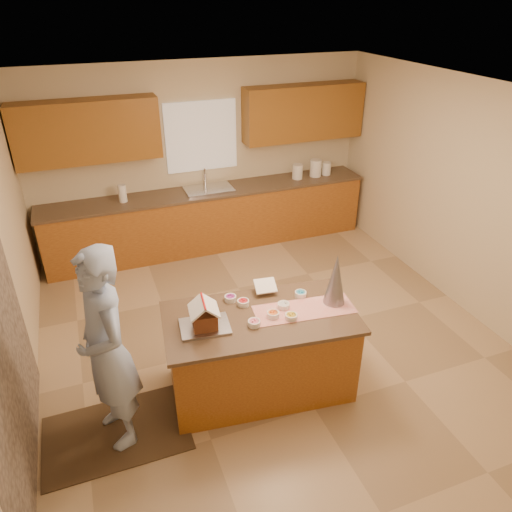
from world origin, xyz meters
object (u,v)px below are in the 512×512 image
tinsel_tree (336,279)px  boy (106,351)px  island_base (260,354)px  gingerbread_house (204,316)px

tinsel_tree → boy: size_ratio=0.28×
island_base → tinsel_tree: (0.74, -0.04, 0.72)m
tinsel_tree → gingerbread_house: 1.28m
tinsel_tree → boy: boy is taller
island_base → boy: 1.48m
gingerbread_house → tinsel_tree: bearing=-2.4°
island_base → gingerbread_house: 0.78m
boy → gingerbread_house: size_ratio=6.34×
island_base → gingerbread_house: gingerbread_house is taller
tinsel_tree → gingerbread_house: size_ratio=1.77×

